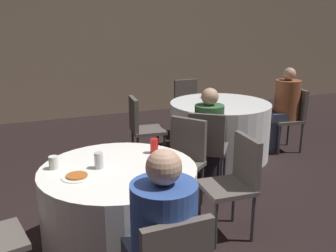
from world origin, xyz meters
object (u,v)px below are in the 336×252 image
(soda_can_silver, at_px, (99,161))
(chair_far_east, at_px, (292,113))
(chair_near_east, at_px, (236,176))
(person_floral_shirt, at_px, (282,109))
(table_near, at_px, (120,212))
(table_far, at_px, (219,130))
(chair_far_southwest, at_px, (207,143))
(chair_far_west, at_px, (141,124))
(chair_near_northeast, at_px, (184,154))
(pizza_plate_near, at_px, (77,176))
(chair_far_north, at_px, (188,102))
(person_green_jacket, at_px, (210,136))
(soda_can_red, at_px, (154,146))
(person_blue_shirt, at_px, (160,244))

(soda_can_silver, bearing_deg, chair_far_east, 26.16)
(chair_near_east, height_order, person_floral_shirt, person_floral_shirt)
(table_near, xyz_separation_m, soda_can_silver, (-0.13, 0.05, 0.43))
(table_near, bearing_deg, person_floral_shirt, 29.62)
(table_far, bearing_deg, chair_near_east, -115.19)
(chair_near_east, bearing_deg, chair_far_east, -46.38)
(chair_far_southwest, height_order, chair_far_east, same)
(table_far, height_order, chair_far_east, chair_far_east)
(table_near, height_order, chair_far_west, chair_far_west)
(chair_near_northeast, relative_size, pizza_plate_near, 4.00)
(chair_far_southwest, bearing_deg, chair_far_north, 107.61)
(chair_near_northeast, bearing_deg, person_floral_shirt, -100.11)
(chair_far_east, bearing_deg, person_green_jacket, 117.84)
(soda_can_red, bearing_deg, soda_can_silver, -162.42)
(soda_can_red, bearing_deg, table_near, -150.53)
(table_near, relative_size, person_floral_shirt, 1.00)
(chair_far_east, bearing_deg, chair_near_east, 138.10)
(person_blue_shirt, bearing_deg, chair_far_north, 62.21)
(chair_far_west, xyz_separation_m, soda_can_silver, (-0.88, -1.73, 0.27))
(chair_far_southwest, distance_m, soda_can_silver, 1.54)
(chair_far_east, height_order, soda_can_red, chair_far_east)
(person_floral_shirt, distance_m, soda_can_red, 2.72)
(chair_far_north, bearing_deg, chair_near_northeast, 65.59)
(person_floral_shirt, bearing_deg, chair_far_north, 44.32)
(chair_far_southwest, height_order, person_floral_shirt, person_floral_shirt)
(chair_far_east, bearing_deg, pizza_plate_near, 124.33)
(table_near, relative_size, chair_far_west, 1.35)
(table_far, height_order, chair_far_southwest, chair_far_southwest)
(table_far, bearing_deg, table_near, -137.31)
(chair_far_north, bearing_deg, person_floral_shirt, 127.63)
(person_floral_shirt, height_order, soda_can_red, person_floral_shirt)
(chair_far_southwest, xyz_separation_m, soda_can_red, (-0.82, -0.61, 0.27))
(chair_far_north, height_order, pizza_plate_near, chair_far_north)
(chair_far_north, bearing_deg, chair_far_west, 42.81)
(chair_near_northeast, distance_m, chair_far_east, 2.27)
(chair_far_west, height_order, person_blue_shirt, person_blue_shirt)
(person_blue_shirt, bearing_deg, table_near, 90.00)
(soda_can_silver, bearing_deg, table_near, -19.68)
(soda_can_silver, xyz_separation_m, soda_can_red, (0.49, 0.16, 0.00))
(table_far, xyz_separation_m, chair_far_west, (-1.07, 0.11, 0.16))
(chair_far_east, height_order, person_green_jacket, person_green_jacket)
(chair_far_north, distance_m, soda_can_red, 2.95)
(soda_can_silver, bearing_deg, pizza_plate_near, -149.81)
(table_far, xyz_separation_m, chair_far_southwest, (-0.64, -0.86, 0.16))
(table_near, xyz_separation_m, chair_near_northeast, (0.80, 0.59, 0.16))
(chair_near_northeast, relative_size, soda_can_silver, 7.18)
(table_far, distance_m, chair_far_west, 1.08)
(person_floral_shirt, bearing_deg, table_near, 127.55)
(chair_near_northeast, bearing_deg, chair_near_east, 160.02)
(chair_far_west, bearing_deg, chair_far_east, 88.85)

